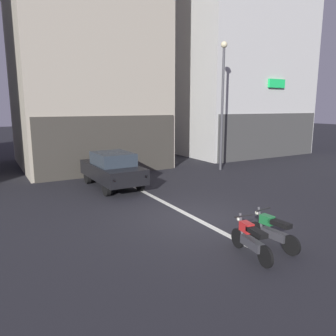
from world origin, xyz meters
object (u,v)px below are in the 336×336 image
object	(u,v)px
motorcycle_green_row_left_mid	(272,231)
street_lamp	(223,94)
car_black_crossing_near	(112,169)
motorcycle_red_row_leftmost	(251,239)

from	to	relation	value
motorcycle_green_row_left_mid	street_lamp	bearing A→B (deg)	58.27
car_black_crossing_near	motorcycle_green_row_left_mid	xyz separation A→B (m)	(1.38, -8.26, -0.43)
motorcycle_red_row_leftmost	street_lamp	bearing A→B (deg)	54.76
motorcycle_red_row_leftmost	motorcycle_green_row_left_mid	xyz separation A→B (m)	(0.90, 0.13, 0.00)
car_black_crossing_near	street_lamp	size ratio (longest dim) A/B	0.57
car_black_crossing_near	motorcycle_red_row_leftmost	size ratio (longest dim) A/B	2.49
motorcycle_red_row_leftmost	car_black_crossing_near	bearing A→B (deg)	93.28
car_black_crossing_near	motorcycle_red_row_leftmost	world-z (taller)	car_black_crossing_near
motorcycle_red_row_leftmost	motorcycle_green_row_left_mid	size ratio (longest dim) A/B	0.99
street_lamp	motorcycle_red_row_leftmost	distance (m)	11.99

